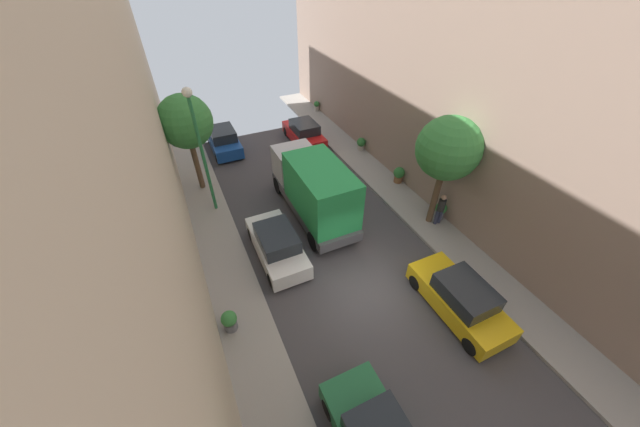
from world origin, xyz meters
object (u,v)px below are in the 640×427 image
(street_tree_0, at_px, (185,122))
(street_tree_1, at_px, (448,149))
(lamp_post, at_px, (198,137))
(parked_car_left_4, at_px, (223,140))
(parked_car_right_2, at_px, (304,133))
(parked_car_left_3, at_px, (277,245))
(delivery_truck, at_px, (314,188))
(potted_plant_2, at_px, (229,321))
(potted_plant_4, at_px, (399,174))
(potted_plant_1, at_px, (441,210))
(potted_plant_3, at_px, (317,106))
(potted_plant_0, at_px, (361,143))
(pedestrian, at_px, (441,209))
(parked_car_right_1, at_px, (460,299))

(street_tree_0, xyz_separation_m, street_tree_1, (10.04, -7.97, 0.12))
(lamp_post, bearing_deg, parked_car_left_4, 73.70)
(parked_car_right_2, height_order, street_tree_1, street_tree_1)
(parked_car_left_3, relative_size, delivery_truck, 0.64)
(potted_plant_2, distance_m, potted_plant_4, 12.51)
(delivery_truck, bearing_deg, street_tree_0, 134.55)
(street_tree_0, relative_size, lamp_post, 0.84)
(delivery_truck, bearing_deg, potted_plant_1, -27.90)
(street_tree_0, height_order, potted_plant_3, street_tree_0)
(potted_plant_3, bearing_deg, lamp_post, -136.87)
(street_tree_0, distance_m, potted_plant_0, 11.18)
(lamp_post, bearing_deg, street_tree_1, -30.12)
(potted_plant_3, bearing_deg, street_tree_1, -92.27)
(potted_plant_3, distance_m, potted_plant_4, 11.71)
(street_tree_1, distance_m, potted_plant_3, 15.77)
(delivery_truck, xyz_separation_m, pedestrian, (5.36, -3.30, -0.71))
(delivery_truck, distance_m, potted_plant_0, 7.65)
(pedestrian, xyz_separation_m, potted_plant_3, (0.38, 15.64, -0.50))
(pedestrian, relative_size, lamp_post, 0.27)
(parked_car_right_2, relative_size, potted_plant_1, 4.61)
(potted_plant_2, bearing_deg, parked_car_left_4, 78.55)
(lamp_post, bearing_deg, potted_plant_0, 12.61)
(pedestrian, relative_size, potted_plant_3, 2.16)
(potted_plant_0, distance_m, lamp_post, 11.18)
(parked_car_left_4, distance_m, lamp_post, 7.65)
(delivery_truck, distance_m, potted_plant_2, 7.44)
(street_tree_1, xyz_separation_m, potted_plant_0, (0.58, 7.95, -3.63))
(street_tree_1, relative_size, potted_plant_4, 5.82)
(potted_plant_2, distance_m, potted_plant_3, 20.54)
(parked_car_left_4, bearing_deg, potted_plant_3, 20.69)
(parked_car_left_3, bearing_deg, street_tree_1, -7.54)
(potted_plant_4, bearing_deg, lamp_post, 168.88)
(street_tree_1, bearing_deg, pedestrian, -53.75)
(parked_car_left_3, relative_size, street_tree_0, 0.78)
(street_tree_1, relative_size, potted_plant_0, 6.49)
(potted_plant_1, height_order, lamp_post, lamp_post)
(potted_plant_4, xyz_separation_m, lamp_post, (-10.33, 2.03, 3.62))
(parked_car_right_2, height_order, potted_plant_3, parked_car_right_2)
(parked_car_left_4, bearing_deg, pedestrian, -57.10)
(parked_car_left_4, xyz_separation_m, street_tree_0, (-2.21, -4.17, 3.42))
(parked_car_right_1, relative_size, potted_plant_3, 5.28)
(delivery_truck, xyz_separation_m, street_tree_0, (-4.91, 4.99, 2.35))
(parked_car_right_2, relative_size, potted_plant_0, 4.90)
(parked_car_left_3, xyz_separation_m, delivery_truck, (2.70, 1.95, 1.07))
(lamp_post, bearing_deg, potted_plant_3, 43.13)
(street_tree_0, height_order, potted_plant_4, street_tree_0)
(parked_car_right_1, relative_size, potted_plant_2, 4.74)
(potted_plant_4, distance_m, lamp_post, 11.13)
(pedestrian, distance_m, potted_plant_0, 8.29)
(pedestrian, height_order, potted_plant_4, pedestrian)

